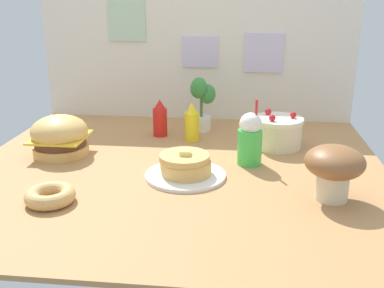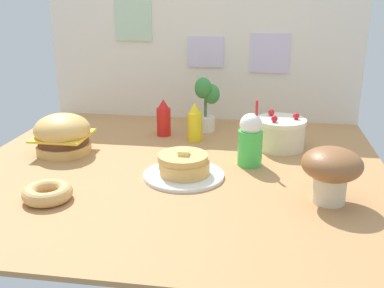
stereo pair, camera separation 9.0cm
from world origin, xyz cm
name	(u,v)px [view 1 (the left image)]	position (x,y,z in cm)	size (l,w,h in cm)	color
ground_plane	(177,170)	(0.00, 0.00, -1.00)	(198.21, 182.22, 2.00)	#B27F4C
back_wall	(196,52)	(0.01, 90.53, 42.94)	(198.21, 4.20, 85.33)	silver
burger	(60,136)	(-61.63, 11.84, 9.77)	(28.53, 28.53, 20.57)	#DBA859
pancake_stack	(185,168)	(5.68, -10.76, 4.50)	(36.58, 36.58, 12.80)	white
layer_cake	(277,132)	(49.29, 36.42, 8.25)	(26.85, 26.85, 19.58)	beige
ketchup_bottle	(160,119)	(-16.63, 49.09, 9.96)	(8.18, 8.18, 21.52)	red
mustard_bottle	(192,123)	(2.59, 42.44, 9.96)	(8.18, 8.18, 21.52)	yellow
cream_soda_cup	(250,139)	(34.39, 9.21, 12.63)	(11.83, 11.83, 32.29)	green
donut_pink_glaze	(50,195)	(-44.26, -42.92, 3.20)	(20.01, 20.01, 6.02)	tan
potted_plant	(201,102)	(6.06, 62.15, 17.53)	(15.47, 13.15, 32.81)	white
mushroom_stool	(334,167)	(67.06, -27.08, 13.97)	(23.67, 23.67, 22.59)	beige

